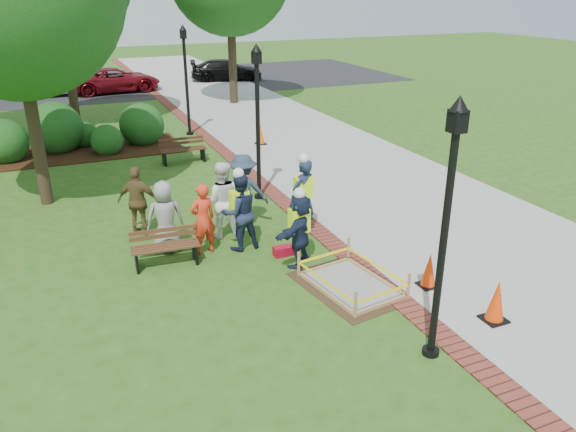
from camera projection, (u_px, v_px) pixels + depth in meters
name	position (u px, v px, depth m)	size (l,w,h in m)	color
ground	(289.00, 286.00, 11.36)	(100.00, 100.00, 0.00)	#285116
sidewalk	(304.00, 142.00, 21.67)	(6.00, 60.00, 0.02)	#9E9E99
brick_edging	(224.00, 151.00, 20.48)	(0.50, 60.00, 0.03)	maroon
mulch_bed	(82.00, 152.00, 20.43)	(7.00, 3.00, 0.05)	#381E0F
parking_lot	(113.00, 84.00, 34.26)	(36.00, 12.00, 0.01)	black
wet_concrete_pad	(351.00, 276.00, 11.26)	(2.02, 2.52, 0.55)	#47331E
bench_near	(166.00, 254.00, 12.13)	(1.48, 0.59, 0.78)	brown
bench_far	(184.00, 155.00, 19.15)	(1.54, 0.54, 0.83)	#4C2C1A
cone_front	(496.00, 302.00, 10.03)	(0.42, 0.42, 0.83)	black
cone_back	(429.00, 271.00, 11.21)	(0.38, 0.38, 0.74)	black
cone_far	(261.00, 135.00, 21.26)	(0.39, 0.39, 0.77)	black
toolbox	(283.00, 251.00, 12.61)	(0.43, 0.24, 0.22)	maroon
lamp_near	(446.00, 215.00, 8.33)	(0.28, 0.28, 4.26)	black
lamp_mid	(258.00, 112.00, 15.11)	(0.28, 0.28, 4.26)	black
lamp_far	(186.00, 72.00, 21.90)	(0.28, 0.28, 4.26)	black
shrub_a	(8.00, 161.00, 19.38)	(1.59, 1.59, 1.59)	#124214
shrub_b	(59.00, 151.00, 20.62)	(1.94, 1.94, 1.94)	#124214
shrub_c	(109.00, 154.00, 20.26)	(1.14, 1.14, 1.14)	#124214
shrub_d	(144.00, 143.00, 21.57)	(1.67, 1.67, 1.67)	#124214
shrub_e	(86.00, 146.00, 21.19)	(1.00, 1.00, 1.00)	#124214
casual_person_a	(165.00, 217.00, 12.52)	(0.57, 0.39, 1.68)	gray
casual_person_b	(203.00, 219.00, 12.48)	(0.58, 0.43, 1.64)	red
casual_person_c	(222.00, 200.00, 13.25)	(0.69, 0.57, 1.87)	white
casual_person_d	(138.00, 202.00, 13.37)	(0.66, 0.59, 1.72)	brown
casual_person_e	(243.00, 192.00, 13.80)	(0.70, 0.57, 1.88)	#2B374C
hivis_worker_a	(299.00, 227.00, 11.94)	(0.61, 0.59, 1.76)	#1D324B
hivis_worker_b	(303.00, 195.00, 13.43)	(0.70, 0.59, 2.02)	#1C1F4A
hivis_worker_c	(240.00, 210.00, 12.63)	(0.60, 0.41, 1.94)	#161C39
parked_car_b	(49.00, 97.00, 30.57)	(4.54, 1.98, 1.48)	#B0B0B5
parked_car_c	(117.00, 92.00, 31.84)	(4.52, 1.96, 1.47)	maroon
parked_car_d	(227.00, 80.00, 35.72)	(4.32, 1.88, 1.41)	black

